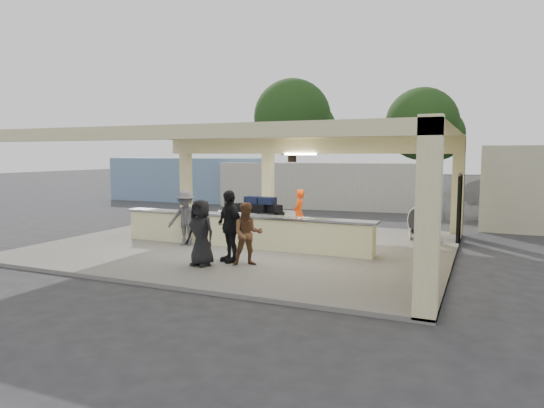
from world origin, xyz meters
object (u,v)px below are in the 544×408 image
at_px(passenger_c, 186,218).
at_px(container_blue, 190,180).
at_px(drum_fan, 421,222).
at_px(container_white, 324,185).
at_px(baggage_counter, 242,231).
at_px(passenger_b, 229,226).
at_px(passenger_d, 201,233).
at_px(luggage_cart, 257,215).
at_px(passenger_a, 248,234).
at_px(car_dark, 501,193).
at_px(baggage_handler, 299,213).

relative_size(passenger_c, container_blue, 0.17).
relative_size(drum_fan, passenger_c, 0.65).
relative_size(drum_fan, container_white, 0.10).
distance_m(baggage_counter, container_white, 12.06).
distance_m(passenger_b, passenger_d, 0.82).
height_order(baggage_counter, passenger_d, passenger_d).
xyz_separation_m(baggage_counter, passenger_b, (0.65, -1.95, 0.45)).
bearing_deg(luggage_cart, container_white, 110.39).
bearing_deg(passenger_a, passenger_d, 174.49).
distance_m(baggage_counter, car_dark, 18.08).
relative_size(passenger_c, container_white, 0.15).
distance_m(baggage_counter, passenger_b, 2.11).
distance_m(drum_fan, passenger_a, 6.60).
relative_size(passenger_a, car_dark, 0.36).
distance_m(luggage_cart, drum_fan, 5.43).
bearing_deg(drum_fan, car_dark, 121.37).
bearing_deg(drum_fan, passenger_b, -84.64).
bearing_deg(baggage_counter, passenger_b, -71.64).
distance_m(drum_fan, baggage_handler, 4.00).
xyz_separation_m(passenger_b, passenger_c, (-2.32, 1.45, -0.09)).
xyz_separation_m(luggage_cart, container_white, (-0.85, 10.12, 0.38)).
distance_m(passenger_c, container_blue, 15.27).
height_order(baggage_counter, container_blue, container_blue).
xyz_separation_m(drum_fan, baggage_handler, (-3.80, -1.24, 0.22)).
height_order(baggage_counter, container_white, container_white).
bearing_deg(car_dark, container_blue, 143.08).
bearing_deg(passenger_d, baggage_handler, 90.35).
relative_size(baggage_counter, car_dark, 1.85).
height_order(luggage_cart, drum_fan, luggage_cart).
distance_m(passenger_d, car_dark, 20.44).
bearing_deg(passenger_d, passenger_b, 66.99).
relative_size(baggage_counter, passenger_a, 5.17).
relative_size(car_dark, container_blue, 0.44).
height_order(drum_fan, passenger_b, passenger_b).
distance_m(drum_fan, car_dark, 13.29).
height_order(passenger_b, container_blue, container_blue).
height_order(drum_fan, container_white, container_white).
xyz_separation_m(baggage_counter, passenger_c, (-1.68, -0.50, 0.36)).
bearing_deg(container_white, passenger_a, -85.00).
relative_size(baggage_handler, passenger_c, 0.96).
distance_m(passenger_a, passenger_c, 3.35).
xyz_separation_m(baggage_counter, baggage_handler, (1.01, 2.21, 0.32)).
bearing_deg(car_dark, baggage_handler, -164.71).
bearing_deg(luggage_cart, drum_fan, 32.63).
xyz_separation_m(passenger_a, car_dark, (6.22, 18.59, -0.15)).
height_order(passenger_a, passenger_d, passenger_d).
relative_size(baggage_counter, drum_fan, 7.49).
distance_m(luggage_cart, car_dark, 16.59).
height_order(container_white, container_blue, container_blue).
xyz_separation_m(luggage_cart, passenger_c, (-1.29, -2.36, 0.11)).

